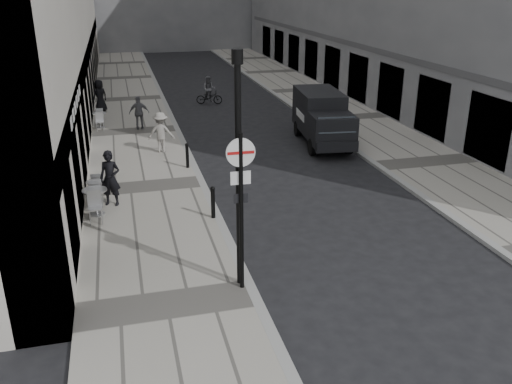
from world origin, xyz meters
TOP-DOWN VIEW (x-y plane):
  - ground at (0.00, 0.00)m, footprint 120.00×120.00m
  - sidewalk at (-2.00, 18.00)m, footprint 4.00×60.00m
  - far_sidewalk at (9.00, 18.00)m, footprint 4.00×60.00m
  - walking_man at (-3.12, 8.92)m, footprint 0.76×0.62m
  - sign_post at (-0.20, 3.00)m, footprint 0.65×0.10m
  - lamppost at (-0.20, 3.22)m, footprint 0.25×0.25m
  - bollard_near at (-0.15, 7.11)m, footprint 0.13×0.13m
  - bollard_far at (-0.28, 11.98)m, footprint 0.12×0.12m
  - panel_van at (6.02, 14.17)m, footprint 2.31×4.95m
  - cyclist at (2.55, 23.45)m, footprint 1.60×0.88m
  - pedestrian_a at (-1.73, 18.25)m, footprint 0.95×0.43m
  - pedestrian_b at (-1.05, 14.25)m, footprint 1.22×0.90m
  - pedestrian_c at (-3.60, 22.54)m, footprint 1.01×0.92m
  - cafe_table_near at (-3.60, 8.22)m, footprint 0.76×1.70m
  - cafe_table_mid at (-3.60, 9.36)m, footprint 0.62×1.40m
  - cafe_table_far at (-3.60, 19.00)m, footprint 0.66×1.50m

SIDE VIEW (x-z plane):
  - ground at x=0.00m, z-range 0.00..0.00m
  - sidewalk at x=-2.00m, z-range 0.00..0.12m
  - far_sidewalk at x=9.00m, z-range 0.00..0.12m
  - cafe_table_mid at x=-3.60m, z-range 0.13..0.92m
  - cafe_table_far at x=-3.60m, z-range 0.13..0.98m
  - bollard_far at x=-0.28m, z-range 0.12..1.02m
  - bollard_near at x=-0.15m, z-range 0.12..1.06m
  - cafe_table_near at x=-3.60m, z-range 0.13..1.10m
  - cyclist at x=2.55m, z-range -0.18..1.46m
  - pedestrian_a at x=-1.73m, z-range 0.12..1.72m
  - pedestrian_b at x=-1.05m, z-range 0.12..1.81m
  - pedestrian_c at x=-3.60m, z-range 0.12..1.84m
  - walking_man at x=-3.12m, z-range 0.12..1.92m
  - panel_van at x=6.02m, z-range 0.14..2.39m
  - sign_post at x=-0.20m, z-range 0.65..4.41m
  - lamppost at x=-0.20m, z-range 0.43..5.91m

